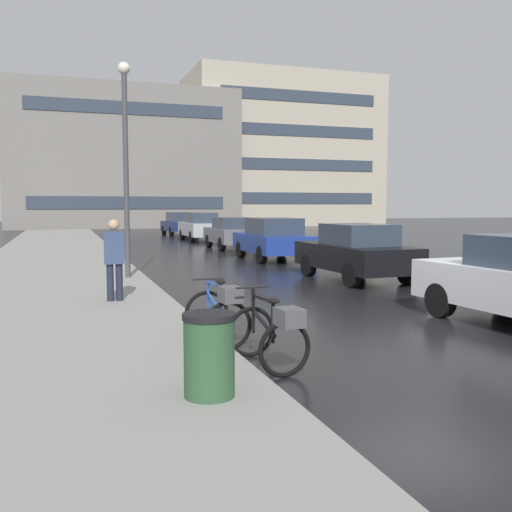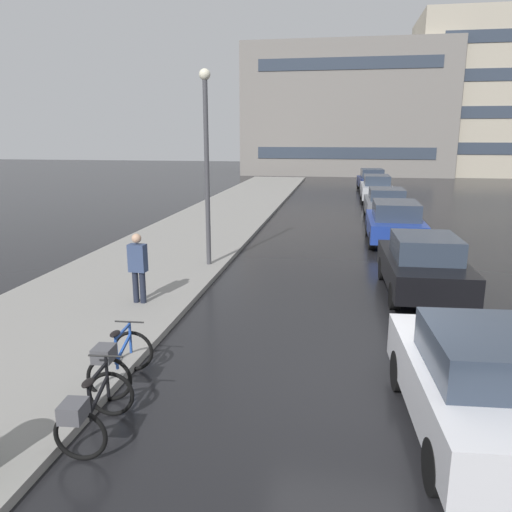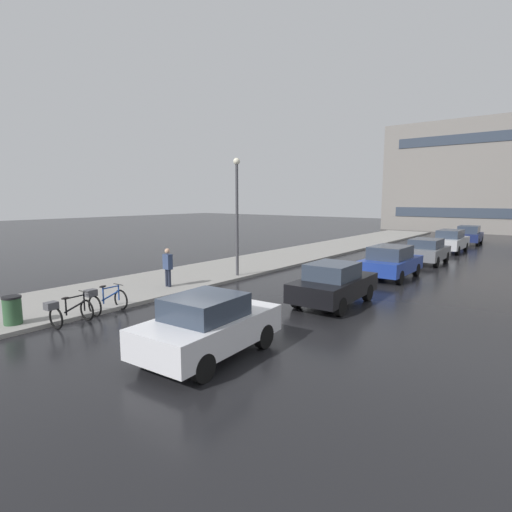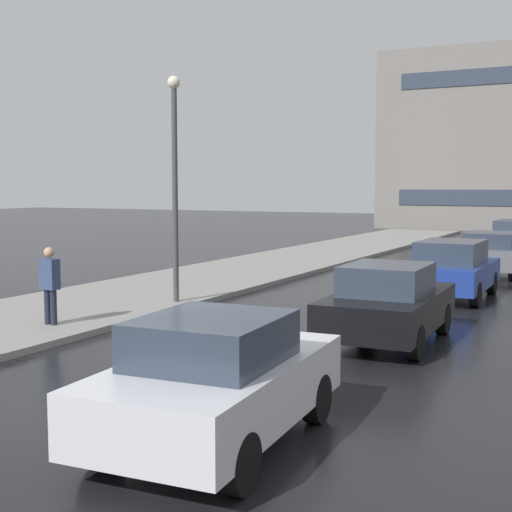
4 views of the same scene
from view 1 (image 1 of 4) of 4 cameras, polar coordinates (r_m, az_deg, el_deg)
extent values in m
plane|color=black|center=(10.38, 15.43, -6.64)|extent=(140.00, 140.00, 0.00)
cube|color=gray|center=(18.49, -19.49, -1.42)|extent=(4.80, 60.00, 0.14)
torus|color=black|center=(7.86, -0.51, -7.59)|extent=(0.70, 0.12, 0.70)
torus|color=black|center=(6.96, 2.89, -9.29)|extent=(0.70, 0.12, 0.70)
cube|color=black|center=(7.19, 1.69, -6.71)|extent=(0.04, 0.04, 0.51)
cube|color=black|center=(7.73, -0.28, -5.51)|extent=(0.04, 0.04, 0.61)
cube|color=black|center=(7.42, 0.67, -4.27)|extent=(0.09, 0.62, 0.04)
cube|color=black|center=(7.45, 0.75, -6.69)|extent=(0.10, 0.70, 0.25)
ellipsoid|color=black|center=(7.14, 1.70, -4.47)|extent=(0.16, 0.27, 0.07)
cylinder|color=black|center=(7.68, -0.28, -3.13)|extent=(0.50, 0.07, 0.03)
cube|color=#4C4C51|center=(6.76, 3.36, -6.13)|extent=(0.31, 0.36, 0.22)
torus|color=black|center=(9.12, -4.96, -5.74)|extent=(0.73, 0.10, 0.73)
torus|color=black|center=(8.17, -2.83, -7.01)|extent=(0.73, 0.10, 0.73)
cube|color=#234CA8|center=(8.43, -3.59, -4.67)|extent=(0.04, 0.04, 0.57)
cube|color=#234CA8|center=(9.00, -4.83, -4.14)|extent=(0.04, 0.04, 0.54)
cube|color=#234CA8|center=(8.68, -4.24, -2.84)|extent=(0.07, 0.61, 0.04)
cube|color=#234CA8|center=(8.70, -4.17, -4.74)|extent=(0.08, 0.70, 0.25)
ellipsoid|color=black|center=(8.38, -3.60, -2.54)|extent=(0.15, 0.27, 0.07)
cylinder|color=black|center=(8.96, -4.84, -2.30)|extent=(0.50, 0.06, 0.03)
cube|color=#4C4C51|center=(7.98, -2.56, -3.87)|extent=(0.30, 0.36, 0.22)
cylinder|color=black|center=(11.15, 17.96, -4.22)|extent=(0.26, 0.65, 0.64)
cylinder|color=black|center=(12.29, 23.88, -3.56)|extent=(0.26, 0.65, 0.64)
cube|color=black|center=(16.05, 9.88, -0.06)|extent=(1.98, 4.08, 0.67)
cube|color=#2D3847|center=(15.86, 10.21, 2.13)|extent=(1.58, 1.90, 0.57)
cylinder|color=black|center=(16.78, 5.27, -0.93)|extent=(0.24, 0.65, 0.64)
cylinder|color=black|center=(17.57, 10.13, -0.72)|extent=(0.24, 0.65, 0.64)
cylinder|color=black|center=(14.59, 9.55, -1.88)|extent=(0.24, 0.65, 0.64)
cylinder|color=black|center=(15.49, 14.85, -1.58)|extent=(0.24, 0.65, 0.64)
cube|color=navy|center=(21.71, 1.64, 1.33)|extent=(1.95, 4.05, 0.66)
cube|color=#2D3847|center=(21.52, 1.79, 3.00)|extent=(1.59, 2.22, 0.62)
cylinder|color=black|center=(22.63, -1.55, 0.65)|extent=(0.22, 0.64, 0.64)
cylinder|color=black|center=(23.21, 2.56, 0.76)|extent=(0.22, 0.64, 0.64)
cylinder|color=black|center=(20.26, 0.57, 0.13)|extent=(0.22, 0.64, 0.64)
cylinder|color=black|center=(20.90, 5.08, 0.26)|extent=(0.22, 0.64, 0.64)
cube|color=slate|center=(27.17, -2.34, 2.09)|extent=(1.96, 3.78, 0.66)
cube|color=#2D3847|center=(27.00, -2.25, 3.32)|extent=(1.60, 2.04, 0.52)
cylinder|color=black|center=(28.08, -4.73, 1.50)|extent=(0.22, 0.64, 0.64)
cylinder|color=black|center=(28.56, -1.35, 1.58)|extent=(0.22, 0.64, 0.64)
cylinder|color=black|center=(25.82, -3.43, 1.20)|extent=(0.22, 0.64, 0.64)
cylinder|color=black|center=(26.35, 0.21, 1.28)|extent=(0.22, 0.64, 0.64)
cube|color=#B2B5BA|center=(33.35, -5.61, 2.70)|extent=(1.79, 4.37, 0.75)
cube|color=#2D3847|center=(33.16, -5.55, 3.83)|extent=(1.46, 2.34, 0.58)
cylinder|color=black|center=(34.52, -7.39, 2.15)|extent=(0.22, 0.64, 0.64)
cylinder|color=black|center=(34.86, -4.84, 2.20)|extent=(0.22, 0.64, 0.64)
cylinder|color=black|center=(31.87, -6.43, 1.92)|extent=(0.22, 0.64, 0.64)
cylinder|color=black|center=(32.25, -3.68, 1.97)|extent=(0.22, 0.64, 0.64)
cube|color=navy|center=(39.64, -7.67, 2.99)|extent=(2.04, 3.82, 0.65)
cube|color=#2D3847|center=(39.47, -7.63, 3.91)|extent=(1.62, 2.01, 0.62)
cylinder|color=black|center=(40.59, -9.20, 2.56)|extent=(0.25, 0.65, 0.64)
cylinder|color=black|center=(40.98, -6.92, 2.61)|extent=(0.25, 0.65, 0.64)
cylinder|color=black|center=(38.33, -8.45, 2.43)|extent=(0.25, 0.65, 0.64)
cylinder|color=black|center=(38.74, -6.05, 2.48)|extent=(0.25, 0.65, 0.64)
cylinder|color=#1E2333|center=(11.92, -14.37, -2.91)|extent=(0.14, 0.14, 0.90)
cylinder|color=#1E2333|center=(11.93, -13.50, -2.89)|extent=(0.14, 0.14, 0.90)
cube|color=navy|center=(11.84, -14.01, 0.80)|extent=(0.42, 0.27, 0.65)
sphere|color=tan|center=(11.82, -14.06, 3.04)|extent=(0.22, 0.22, 0.22)
cylinder|color=#424247|center=(15.65, -12.86, 7.47)|extent=(0.14, 0.14, 5.51)
sphere|color=#F2EACC|center=(16.03, -13.07, 17.82)|extent=(0.32, 0.32, 0.32)
cylinder|color=#2D5133|center=(5.90, -4.69, -10.76)|extent=(0.52, 0.52, 0.94)
cylinder|color=black|center=(5.78, -4.72, -6.01)|extent=(0.54, 0.54, 0.06)
cube|color=gray|center=(56.16, -13.15, 9.36)|extent=(20.60, 9.58, 12.73)
cube|color=#333D4C|center=(51.19, -12.51, 5.23)|extent=(16.90, 0.06, 1.10)
cube|color=#333D4C|center=(51.87, -12.69, 14.26)|extent=(16.90, 0.06, 1.10)
cube|color=#B2A893|center=(61.21, 2.52, 10.33)|extent=(19.48, 10.19, 15.30)
cube|color=#333D4C|center=(56.21, 4.42, 5.79)|extent=(15.98, 0.06, 1.10)
cube|color=#333D4C|center=(56.34, 4.44, 9.11)|extent=(15.98, 0.06, 1.10)
cube|color=#333D4C|center=(56.67, 4.46, 12.40)|extent=(15.98, 0.06, 1.10)
cube|color=#333D4C|center=(57.17, 4.49, 15.65)|extent=(15.98, 0.06, 1.10)
camera|label=2|loc=(6.03, 60.51, 21.02)|focal=35.00mm
camera|label=3|loc=(14.47, 68.33, 9.13)|focal=28.00mm
camera|label=4|loc=(11.81, 69.15, 6.67)|focal=50.00mm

